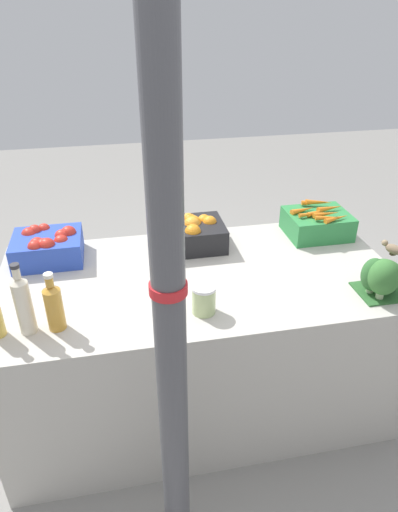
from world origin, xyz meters
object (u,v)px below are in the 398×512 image
juice_bottle_cloudy (23,304)px  pickle_jar (204,299)px  sparrow_bird (393,249)px  support_pole (170,322)px  carrot_crate (317,223)px  apple_crate (48,246)px  juice_bottle_amber (54,306)px  orange_crate (191,232)px  broccoli_pile (382,276)px

juice_bottle_cloudy → pickle_jar: juice_bottle_cloudy is taller
sparrow_bird → juice_bottle_cloudy: bearing=61.8°
support_pole → juice_bottle_cloudy: 0.71m
support_pole → carrot_crate: (0.92, 1.02, -0.27)m
apple_crate → juice_bottle_amber: juice_bottle_amber is taller
pickle_jar → sparrow_bird: 0.80m
apple_crate → orange_crate: (0.70, 0.01, 0.00)m
juice_bottle_cloudy → pickle_jar: (0.68, -0.01, -0.06)m
support_pole → sparrow_bird: size_ratio=17.75×
support_pole → pickle_jar: size_ratio=18.11×
juice_bottle_amber → pickle_jar: 0.57m
orange_crate → carrot_crate: 0.68m
carrot_crate → pickle_jar: 0.92m
juice_bottle_cloudy → apple_crate: bearing=86.6°
broccoli_pile → juice_bottle_amber: 1.32m
orange_crate → juice_bottle_amber: 0.83m
apple_crate → carrot_crate: carrot_crate is taller
broccoli_pile → juice_bottle_cloudy: bearing=178.6°
juice_bottle_amber → juice_bottle_cloudy: bearing=180.0°
carrot_crate → juice_bottle_cloudy: size_ratio=1.08×
apple_crate → carrot_crate: size_ratio=1.00×
apple_crate → juice_bottle_cloudy: juice_bottle_cloudy is taller
support_pole → carrot_crate: bearing=48.0°
orange_crate → broccoli_pile: (0.70, -0.59, 0.02)m
juice_bottle_cloudy → support_pole: bearing=-44.7°
orange_crate → juice_bottle_cloudy: (-0.73, -0.55, 0.05)m
carrot_crate → juice_bottle_amber: (-1.30, -0.55, 0.03)m
orange_crate → carrot_crate: bearing=-0.4°
juice_bottle_cloudy → sparrow_bird: size_ratio=2.35×
carrot_crate → broccoli_pile: (0.02, -0.58, 0.02)m
juice_bottle_cloudy → juice_bottle_amber: 0.11m
carrot_crate → apple_crate: bearing=-179.8°
carrot_crate → sparrow_bird: sparrow_bird is taller
apple_crate → orange_crate: size_ratio=1.00×
apple_crate → broccoli_pile: size_ratio=1.45×
broccoli_pile → juice_bottle_amber: (-1.32, 0.04, 0.01)m
orange_crate → juice_bottle_amber: (-0.62, -0.55, 0.02)m
orange_crate → sparrow_bird: size_ratio=2.54×
support_pole → juice_bottle_amber: (-0.38, 0.48, -0.23)m
apple_crate → orange_crate: orange_crate is taller
orange_crate → juice_bottle_amber: juice_bottle_amber is taller
support_pole → juice_bottle_cloudy: (-0.48, 0.48, -0.21)m
carrot_crate → broccoli_pile: size_ratio=1.45×
support_pole → carrot_crate: 1.40m
orange_crate → pickle_jar: (-0.05, -0.56, -0.02)m
support_pole → juice_bottle_cloudy: bearing=135.3°
apple_crate → pickle_jar: apple_crate is taller
orange_crate → carrot_crate: carrot_crate is taller
broccoli_pile → pickle_jar: (-0.75, 0.03, -0.03)m
carrot_crate → pickle_jar: size_ratio=2.59×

